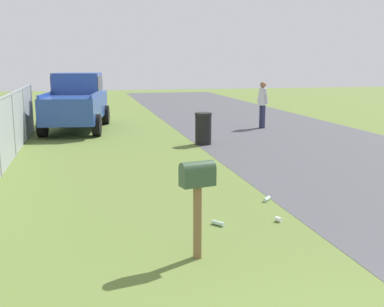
# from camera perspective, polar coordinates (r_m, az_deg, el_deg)

# --- Properties ---
(mailbox) EXTENTS (0.29, 0.47, 1.29)m
(mailbox) POSITION_cam_1_polar(r_m,az_deg,el_deg) (5.94, 0.67, -3.50)
(mailbox) COLOR brown
(mailbox) RESTS_ON ground
(pickup_truck) EXTENTS (5.00, 2.60, 2.09)m
(pickup_truck) POSITION_cam_1_polar(r_m,az_deg,el_deg) (18.06, -13.85, 6.34)
(pickup_truck) COLOR #284793
(pickup_truck) RESTS_ON ground
(trash_bin) EXTENTS (0.52, 0.52, 0.98)m
(trash_bin) POSITION_cam_1_polar(r_m,az_deg,el_deg) (14.37, 1.38, 3.06)
(trash_bin) COLOR black
(trash_bin) RESTS_ON ground
(pedestrian) EXTENTS (0.47, 0.30, 1.76)m
(pedestrian) POSITION_cam_1_polar(r_m,az_deg,el_deg) (18.08, 8.60, 6.32)
(pedestrian) COLOR #2D3351
(pedestrian) RESTS_ON ground
(litter_bottle_far_scatter) EXTENTS (0.22, 0.19, 0.07)m
(litter_bottle_far_scatter) POSITION_cam_1_polar(r_m,az_deg,el_deg) (7.41, 3.20, -8.47)
(litter_bottle_far_scatter) COLOR #B2D8BF
(litter_bottle_far_scatter) RESTS_ON ground
(litter_cup_near_hydrant) EXTENTS (0.13, 0.12, 0.08)m
(litter_cup_near_hydrant) POSITION_cam_1_polar(r_m,az_deg,el_deg) (7.68, 10.48, -7.89)
(litter_cup_near_hydrant) COLOR white
(litter_cup_near_hydrant) RESTS_ON ground
(litter_bottle_midfield_b) EXTENTS (0.21, 0.20, 0.07)m
(litter_bottle_midfield_b) POSITION_cam_1_polar(r_m,az_deg,el_deg) (8.76, 9.09, -5.48)
(litter_bottle_midfield_b) COLOR #B2D8BF
(litter_bottle_midfield_b) RESTS_ON ground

